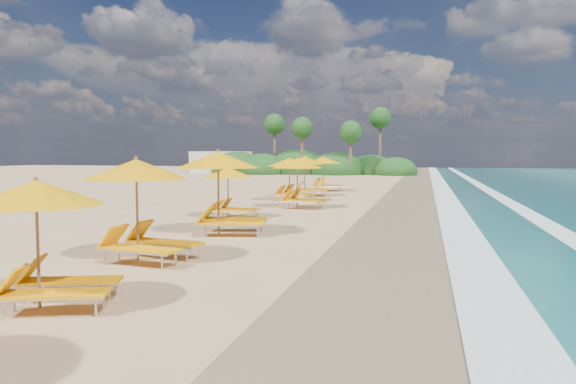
{
  "coord_description": "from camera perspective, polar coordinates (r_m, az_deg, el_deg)",
  "views": [
    {
      "loc": [
        4.4,
        -16.51,
        2.45
      ],
      "look_at": [
        0.0,
        0.0,
        1.2
      ],
      "focal_mm": 32.31,
      "sensor_mm": 36.0,
      "label": 1
    }
  ],
  "objects": [
    {
      "name": "ground",
      "position": [
        17.26,
        0.0,
        -3.98
      ],
      "size": [
        160.0,
        160.0,
        0.0
      ],
      "primitive_type": "plane",
      "color": "tan",
      "rests_on": "ground"
    },
    {
      "name": "station_2",
      "position": [
        9.08,
        -24.89,
        -4.24
      ],
      "size": [
        2.71,
        2.67,
        2.11
      ],
      "rotation": [
        0.0,
        0.0,
        0.36
      ],
      "color": "olive",
      "rests_on": "ground"
    },
    {
      "name": "station_7",
      "position": [
        27.16,
        0.49,
        1.76
      ],
      "size": [
        2.86,
        2.77,
        2.32
      ],
      "rotation": [
        0.0,
        0.0,
        -0.25
      ],
      "color": "olive",
      "rests_on": "ground"
    },
    {
      "name": "treeline",
      "position": [
        63.67,
        1.9,
        2.88
      ],
      "size": [
        25.8,
        8.8,
        9.74
      ],
      "color": "#163D14",
      "rests_on": "ground"
    },
    {
      "name": "station_4",
      "position": [
        15.96,
        -6.96,
        0.59
      ],
      "size": [
        3.18,
        3.06,
        2.6
      ],
      "rotation": [
        0.0,
        0.0,
        0.22
      ],
      "color": "olive",
      "rests_on": "ground"
    },
    {
      "name": "surf_foam",
      "position": [
        16.84,
        22.68,
        -4.41
      ],
      "size": [
        4.0,
        160.0,
        0.01
      ],
      "color": "white",
      "rests_on": "ground"
    },
    {
      "name": "wet_sand",
      "position": [
        16.69,
        13.43,
        -4.35
      ],
      "size": [
        4.0,
        160.0,
        0.01
      ],
      "primitive_type": "cube",
      "color": "olive",
      "rests_on": "ground"
    },
    {
      "name": "station_3",
      "position": [
        12.27,
        -15.6,
        -1.12
      ],
      "size": [
        2.81,
        2.65,
        2.41
      ],
      "rotation": [
        0.0,
        0.0,
        -0.13
      ],
      "color": "olive",
      "rests_on": "ground"
    },
    {
      "name": "beach_building",
      "position": [
        69.71,
        -7.35,
        3.3
      ],
      "size": [
        7.0,
        5.0,
        2.8
      ],
      "primitive_type": "cube",
      "color": "beige",
      "rests_on": "ground"
    },
    {
      "name": "station_5",
      "position": [
        20.04,
        -6.21,
        0.35
      ],
      "size": [
        2.19,
        2.03,
        1.99
      ],
      "rotation": [
        0.0,
        0.0,
        -0.04
      ],
      "color": "olive",
      "rests_on": "ground"
    },
    {
      "name": "station_9",
      "position": [
        34.33,
        4.19,
        2.29
      ],
      "size": [
        3.17,
        3.17,
        2.35
      ],
      "rotation": [
        0.0,
        0.0,
        0.54
      ],
      "color": "olive",
      "rests_on": "ground"
    },
    {
      "name": "station_6",
      "position": [
        23.49,
        1.44,
        1.39
      ],
      "size": [
        2.77,
        2.64,
        2.33
      ],
      "rotation": [
        0.0,
        0.0,
        -0.17
      ],
      "color": "olive",
      "rests_on": "ground"
    },
    {
      "name": "station_8",
      "position": [
        30.23,
        2.2,
        2.07
      ],
      "size": [
        2.79,
        2.65,
        2.38
      ],
      "rotation": [
        0.0,
        0.0,
        0.14
      ],
      "color": "olive",
      "rests_on": "ground"
    }
  ]
}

